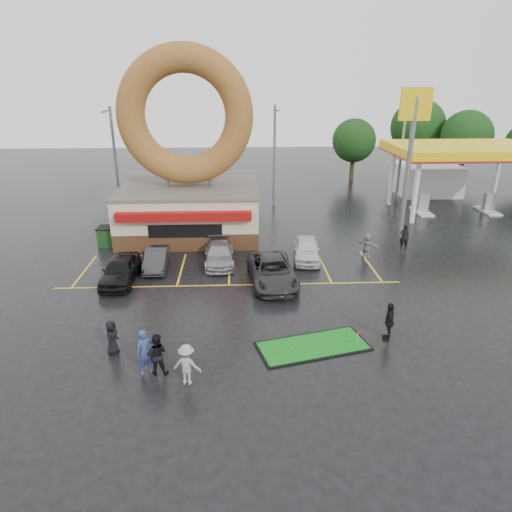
{
  "coord_description": "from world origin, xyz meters",
  "views": [
    {
      "loc": [
        0.52,
        -20.59,
        11.17
      ],
      "look_at": [
        1.52,
        2.34,
        2.2
      ],
      "focal_mm": 32.0,
      "sensor_mm": 36.0,
      "label": 1
    }
  ],
  "objects_px": {
    "car_dgrey": "(156,259)",
    "car_silver": "(219,254)",
    "car_black": "(120,270)",
    "person_blue": "(145,352)",
    "streetlight_right": "(402,152)",
    "car_grey": "(272,271)",
    "donut_shop": "(188,176)",
    "gas_station": "(447,165)",
    "car_white": "(307,249)",
    "streetlight_mid": "(274,154)",
    "streetlight_left": "(115,157)",
    "person_cameraman": "(389,321)",
    "shell_sign": "(412,136)",
    "putting_green": "(313,346)"
  },
  "relations": [
    {
      "from": "car_black",
      "to": "car_white",
      "type": "relative_size",
      "value": 1.06
    },
    {
      "from": "person_cameraman",
      "to": "car_grey",
      "type": "bearing_deg",
      "value": -126.27
    },
    {
      "from": "streetlight_mid",
      "to": "person_blue",
      "type": "xyz_separation_m",
      "value": [
        -7.23,
        -25.78,
        -3.82
      ]
    },
    {
      "from": "car_grey",
      "to": "donut_shop",
      "type": "bearing_deg",
      "value": 115.98
    },
    {
      "from": "person_blue",
      "to": "car_silver",
      "type": "bearing_deg",
      "value": 50.68
    },
    {
      "from": "streetlight_right",
      "to": "putting_green",
      "type": "xyz_separation_m",
      "value": [
        -12.18,
        -25.19,
        -4.74
      ]
    },
    {
      "from": "gas_station",
      "to": "car_black",
      "type": "height_order",
      "value": "gas_station"
    },
    {
      "from": "car_black",
      "to": "putting_green",
      "type": "bearing_deg",
      "value": -35.16
    },
    {
      "from": "person_cameraman",
      "to": "putting_green",
      "type": "xyz_separation_m",
      "value": [
        -3.52,
        -0.52,
        -0.87
      ]
    },
    {
      "from": "gas_station",
      "to": "car_grey",
      "type": "height_order",
      "value": "gas_station"
    },
    {
      "from": "car_white",
      "to": "person_blue",
      "type": "relative_size",
      "value": 2.18
    },
    {
      "from": "streetlight_right",
      "to": "person_blue",
      "type": "xyz_separation_m",
      "value": [
        -19.23,
        -26.78,
        -3.82
      ]
    },
    {
      "from": "streetlight_left",
      "to": "person_cameraman",
      "type": "height_order",
      "value": "streetlight_left"
    },
    {
      "from": "donut_shop",
      "to": "gas_station",
      "type": "relative_size",
      "value": 0.99
    },
    {
      "from": "shell_sign",
      "to": "person_cameraman",
      "type": "height_order",
      "value": "shell_sign"
    },
    {
      "from": "car_dgrey",
      "to": "person_blue",
      "type": "relative_size",
      "value": 1.96
    },
    {
      "from": "person_cameraman",
      "to": "streetlight_right",
      "type": "bearing_deg",
      "value": 177.16
    },
    {
      "from": "gas_station",
      "to": "car_white",
      "type": "relative_size",
      "value": 3.24
    },
    {
      "from": "shell_sign",
      "to": "car_dgrey",
      "type": "xyz_separation_m",
      "value": [
        -17.56,
        -5.83,
        -6.75
      ]
    },
    {
      "from": "car_dgrey",
      "to": "car_white",
      "type": "relative_size",
      "value": 0.9
    },
    {
      "from": "car_black",
      "to": "person_blue",
      "type": "bearing_deg",
      "value": -70.03
    },
    {
      "from": "car_dgrey",
      "to": "car_silver",
      "type": "bearing_deg",
      "value": 6.59
    },
    {
      "from": "streetlight_left",
      "to": "streetlight_right",
      "type": "distance_m",
      "value": 26.08
    },
    {
      "from": "car_grey",
      "to": "person_cameraman",
      "type": "height_order",
      "value": "person_cameraman"
    },
    {
      "from": "car_silver",
      "to": "car_grey",
      "type": "xyz_separation_m",
      "value": [
        3.17,
        -3.19,
        0.11
      ]
    },
    {
      "from": "streetlight_mid",
      "to": "car_white",
      "type": "height_order",
      "value": "streetlight_mid"
    },
    {
      "from": "donut_shop",
      "to": "shell_sign",
      "type": "bearing_deg",
      "value": -3.47
    },
    {
      "from": "car_white",
      "to": "gas_station",
      "type": "bearing_deg",
      "value": 49.56
    },
    {
      "from": "car_dgrey",
      "to": "shell_sign",
      "type": "bearing_deg",
      "value": 15.96
    },
    {
      "from": "car_dgrey",
      "to": "car_silver",
      "type": "distance_m",
      "value": 3.96
    },
    {
      "from": "donut_shop",
      "to": "car_dgrey",
      "type": "xyz_separation_m",
      "value": [
        -1.56,
        -6.8,
        -3.84
      ]
    },
    {
      "from": "gas_station",
      "to": "car_white",
      "type": "distance_m",
      "value": 20.52
    },
    {
      "from": "car_grey",
      "to": "putting_green",
      "type": "bearing_deg",
      "value": -83.74
    },
    {
      "from": "car_black",
      "to": "person_blue",
      "type": "xyz_separation_m",
      "value": [
        3.08,
        -9.02,
        0.21
      ]
    },
    {
      "from": "donut_shop",
      "to": "car_white",
      "type": "height_order",
      "value": "donut_shop"
    },
    {
      "from": "car_grey",
      "to": "person_cameraman",
      "type": "xyz_separation_m",
      "value": [
        4.82,
        -6.35,
        0.16
      ]
    },
    {
      "from": "streetlight_right",
      "to": "putting_green",
      "type": "relative_size",
      "value": 1.7
    },
    {
      "from": "car_grey",
      "to": "car_black",
      "type": "bearing_deg",
      "value": 171.84
    },
    {
      "from": "gas_station",
      "to": "person_cameraman",
      "type": "bearing_deg",
      "value": -118.12
    },
    {
      "from": "car_silver",
      "to": "donut_shop",
      "type": "bearing_deg",
      "value": 108.67
    },
    {
      "from": "car_black",
      "to": "car_dgrey",
      "type": "bearing_deg",
      "value": 49.99
    },
    {
      "from": "car_dgrey",
      "to": "car_grey",
      "type": "xyz_separation_m",
      "value": [
        7.08,
        -2.58,
        0.13
      ]
    },
    {
      "from": "shell_sign",
      "to": "streetlight_left",
      "type": "height_order",
      "value": "shell_sign"
    },
    {
      "from": "streetlight_mid",
      "to": "car_dgrey",
      "type": "distance_m",
      "value": 17.55
    },
    {
      "from": "shell_sign",
      "to": "gas_station",
      "type": "bearing_deg",
      "value": 51.93
    },
    {
      "from": "car_dgrey",
      "to": "putting_green",
      "type": "height_order",
      "value": "car_dgrey"
    },
    {
      "from": "donut_shop",
      "to": "person_blue",
      "type": "bearing_deg",
      "value": -90.75
    },
    {
      "from": "streetlight_left",
      "to": "streetlight_mid",
      "type": "bearing_deg",
      "value": 4.09
    },
    {
      "from": "donut_shop",
      "to": "car_dgrey",
      "type": "bearing_deg",
      "value": -102.95
    },
    {
      "from": "streetlight_right",
      "to": "car_grey",
      "type": "distance_m",
      "value": 23.1
    }
  ]
}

